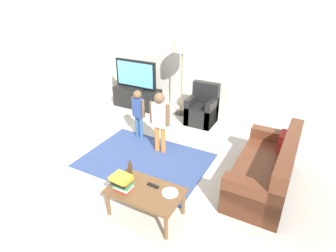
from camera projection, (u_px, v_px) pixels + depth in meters
The scene contains 16 objects.
ground at pixel (151, 175), 4.83m from camera, with size 7.80×7.80×0.00m, color beige.
wall_back at pixel (218, 56), 6.56m from camera, with size 6.00×0.12×2.70m, color silver.
wall_left at pixel (14, 72), 5.46m from camera, with size 0.12×6.00×2.70m, color silver.
area_rug at pixel (145, 160), 5.21m from camera, with size 2.20×1.60×0.01m, color #33477A.
tv_stand at pixel (137, 98), 7.26m from camera, with size 1.20×0.44×0.50m.
tv at pixel (136, 75), 6.97m from camera, with size 1.10×0.28×0.71m.
couch at pixel (269, 172), 4.43m from camera, with size 0.80×1.80×0.86m.
armchair at pixel (202, 110), 6.46m from camera, with size 0.60×0.60×0.90m.
floor_lamp at pixel (182, 49), 6.31m from camera, with size 0.36×0.36×1.78m.
child_near_tv at pixel (138, 110), 5.70m from camera, with size 0.34×0.17×1.02m.
child_center at pixel (160, 117), 5.17m from camera, with size 0.39×0.19×1.18m.
coffee_table at pixel (145, 193), 3.86m from camera, with size 1.00×0.60×0.42m.
book_stack at pixel (122, 182), 3.81m from camera, with size 0.28×0.24×0.21m.
bottle at pixel (130, 171), 3.98m from camera, with size 0.06×0.06×0.33m.
tv_remote at pixel (153, 185), 3.91m from camera, with size 0.17×0.05×0.02m, color black.
plate at pixel (170, 193), 3.78m from camera, with size 0.22×0.22×0.02m.
Camera 1 is at (2.09, -3.32, 2.94)m, focal length 30.79 mm.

